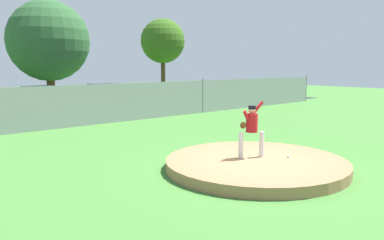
% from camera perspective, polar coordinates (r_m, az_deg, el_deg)
% --- Properties ---
extents(ground_plane, '(80.00, 80.00, 0.00)m').
position_cam_1_polar(ground_plane, '(14.91, -8.64, -2.64)').
color(ground_plane, '#427A33').
extents(asphalt_strip, '(44.00, 7.00, 0.01)m').
position_cam_1_polar(asphalt_strip, '(22.46, -20.45, 0.58)').
color(asphalt_strip, '#2B2B2D').
rests_on(asphalt_strip, ground_plane).
extents(pitchers_mound, '(4.87, 4.87, 0.28)m').
position_cam_1_polar(pitchers_mound, '(10.46, 9.54, -6.56)').
color(pitchers_mound, '#99704C').
rests_on(pitchers_mound, ground_plane).
extents(pitcher_youth, '(0.78, 0.41, 1.55)m').
position_cam_1_polar(pitcher_youth, '(10.43, 8.91, -0.87)').
color(pitcher_youth, silver).
rests_on(pitcher_youth, pitchers_mound).
extents(baseball, '(0.07, 0.07, 0.07)m').
position_cam_1_polar(baseball, '(10.78, 14.29, -5.31)').
color(baseball, white).
rests_on(baseball, pitchers_mound).
extents(chainlink_fence, '(36.78, 0.07, 2.01)m').
position_cam_1_polar(chainlink_fence, '(18.24, -15.52, 2.16)').
color(chainlink_fence, gray).
rests_on(chainlink_fence, ground_plane).
extents(parked_car_burgundy, '(2.23, 4.78, 1.65)m').
position_cam_1_polar(parked_car_burgundy, '(24.07, -12.13, 3.30)').
color(parked_car_burgundy, maroon).
rests_on(parked_car_burgundy, ground_plane).
extents(parked_car_teal, '(2.08, 4.35, 1.64)m').
position_cam_1_polar(parked_car_teal, '(22.58, -21.52, 2.56)').
color(parked_car_teal, '#146066').
rests_on(parked_car_teal, ground_plane).
extents(traffic_cone_orange, '(0.40, 0.40, 0.55)m').
position_cam_1_polar(traffic_cone_orange, '(25.32, -7.13, 2.43)').
color(traffic_cone_orange, orange).
rests_on(traffic_cone_orange, asphalt_strip).
extents(tree_slender_far, '(5.87, 5.87, 7.49)m').
position_cam_1_polar(tree_slender_far, '(30.16, -20.74, 11.04)').
color(tree_slender_far, '#4C331E').
rests_on(tree_slender_far, ground_plane).
extents(tree_leaning_west, '(4.14, 4.14, 7.11)m').
position_cam_1_polar(tree_leaning_west, '(36.40, -4.41, 11.71)').
color(tree_leaning_west, '#4C331E').
rests_on(tree_leaning_west, ground_plane).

